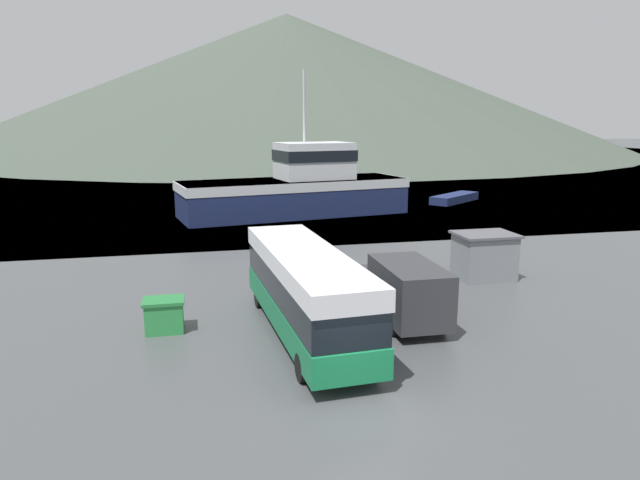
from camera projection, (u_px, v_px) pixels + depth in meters
ground_plane at (361, 410)px, 15.74m from camera, size 400.00×400.00×0.00m
water_surface at (207, 151)px, 149.99m from camera, size 240.00×240.00×0.00m
hill_backdrop at (287, 83)px, 153.33m from camera, size 174.25×174.25×35.32m
tour_bus at (305, 288)px, 20.91m from camera, size 3.11×10.79×3.20m
delivery_van at (404, 289)px, 22.62m from camera, size 2.18×6.05×2.43m
fishing_boat at (298, 188)px, 47.91m from camera, size 19.72×9.25×11.92m
storage_bin at (164, 315)px, 21.49m from camera, size 1.53×1.19×1.27m
dock_kiosk at (484, 256)px, 28.60m from camera, size 2.92×2.33×2.33m
small_boat at (455, 198)px, 55.70m from camera, size 6.47×5.58×0.76m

